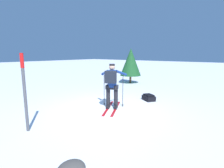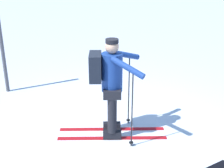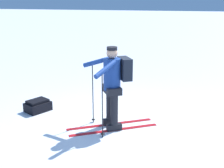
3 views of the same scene
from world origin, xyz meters
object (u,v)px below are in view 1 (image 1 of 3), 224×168
Objects in this scene: trail_marker at (24,87)px; pine_tree at (131,62)px; skier at (112,83)px; dropped_backpack at (149,98)px.

trail_marker is 0.86× the size of pine_tree.
skier is 0.87× the size of trail_marker.
dropped_backpack is at bearing 42.56° from pine_tree.
pine_tree is at bearing -154.07° from skier.
trail_marker is (4.76, -1.11, 1.05)m from dropped_backpack.
dropped_backpack is 0.28× the size of pine_tree.
pine_tree reaches higher than skier.
pine_tree is (-5.28, -2.57, 0.47)m from skier.
dropped_backpack is (-1.88, 0.55, -0.84)m from skier.
trail_marker reaches higher than dropped_backpack.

